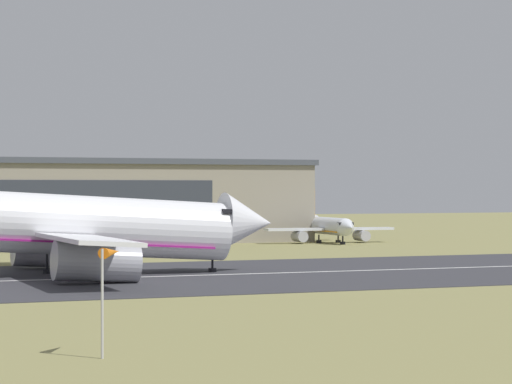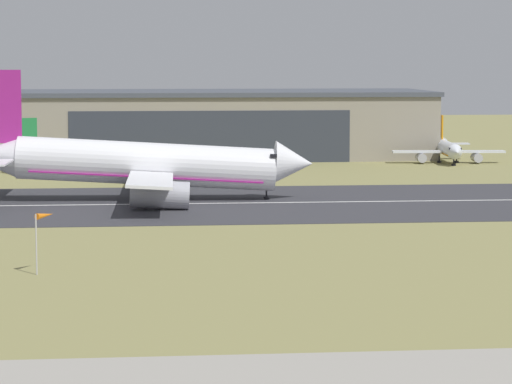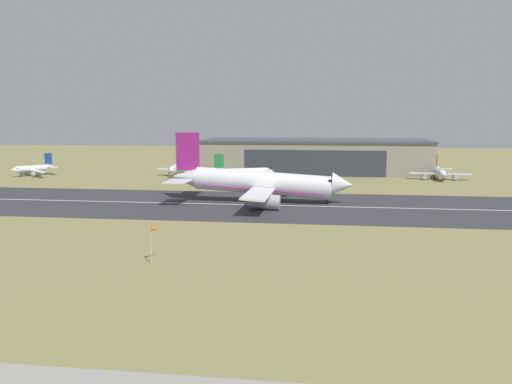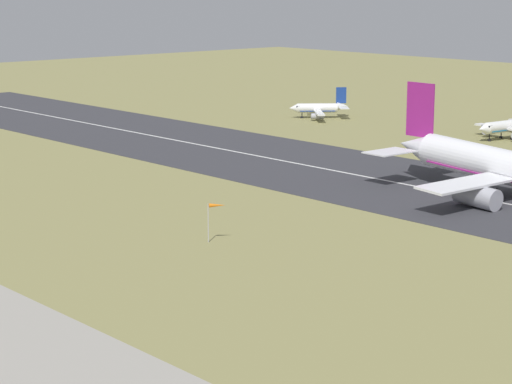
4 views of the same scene
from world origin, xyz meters
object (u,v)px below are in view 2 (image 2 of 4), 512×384
at_px(airplane_landing, 144,165).
at_px(airplane_parked_west, 78,156).
at_px(airplane_parked_far_east, 448,149).
at_px(windsock_pole, 44,219).

xyz_separation_m(airplane_landing, airplane_parked_west, (-11.34, 43.14, -2.02)).
xyz_separation_m(airplane_landing, airplane_parked_far_east, (58.40, 56.59, -2.40)).
distance_m(airplane_parked_far_east, windsock_pole, 132.74).
bearing_deg(airplane_landing, airplane_parked_west, 104.73).
relative_size(airplane_landing, airplane_parked_west, 2.11).
relative_size(airplane_parked_far_east, windsock_pole, 3.80).
relative_size(airplane_parked_west, windsock_pole, 4.07).
distance_m(airplane_landing, airplane_parked_west, 44.65).
height_order(airplane_landing, windsock_pole, airplane_landing).
bearing_deg(airplane_parked_west, airplane_landing, -75.27).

